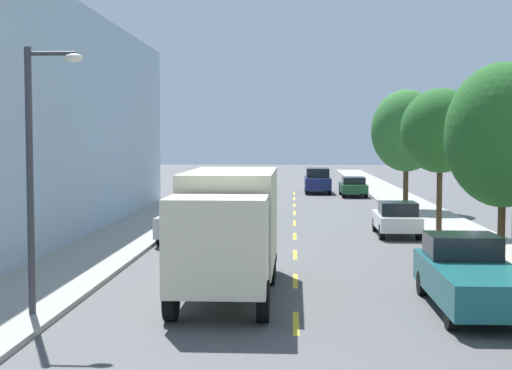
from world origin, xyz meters
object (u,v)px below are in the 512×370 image
at_px(parked_wagon_orange, 221,194).
at_px(parked_hatchback_white, 397,218).
at_px(parked_pickup_teal, 471,276).
at_px(parked_pickup_silver, 189,220).
at_px(street_tree_second, 503,135).
at_px(street_tree_third, 440,131).
at_px(street_tree_farthest, 406,131).
at_px(street_lamp, 37,159).
at_px(parked_sedan_charcoal, 239,181).
at_px(delivery_box_truck, 229,224).
at_px(parked_sedan_forest, 353,186).
at_px(moving_navy_sedan, 317,180).

bearing_deg(parked_wagon_orange, parked_hatchback_white, -55.39).
bearing_deg(parked_pickup_teal, parked_pickup_silver, 125.63).
xyz_separation_m(street_tree_second, parked_wagon_orange, (-10.86, 21.60, -3.49)).
relative_size(street_tree_third, street_tree_farthest, 0.91).
bearing_deg(street_lamp, street_tree_third, 53.03).
bearing_deg(parked_pickup_silver, parked_pickup_teal, -54.37).
distance_m(parked_wagon_orange, parked_pickup_teal, 28.02).
distance_m(parked_pickup_silver, parked_sedan_charcoal, 29.41).
xyz_separation_m(delivery_box_truck, parked_pickup_silver, (-2.58, 10.50, -1.05)).
bearing_deg(parked_pickup_teal, street_lamp, -171.37).
relative_size(parked_sedan_charcoal, parked_pickup_teal, 0.86).
bearing_deg(parked_pickup_silver, parked_wagon_orange, 90.29).
bearing_deg(parked_sedan_forest, parked_pickup_silver, -110.10).
height_order(street_tree_second, parked_pickup_teal, street_tree_second).
relative_size(street_tree_second, parked_wagon_orange, 1.35).
bearing_deg(street_tree_second, parked_pickup_silver, 146.78).
height_order(street_tree_farthest, parked_pickup_silver, street_tree_farthest).
distance_m(street_tree_third, parked_sedan_forest, 21.39).
relative_size(street_tree_third, parked_hatchback_white, 1.56).
bearing_deg(parked_pickup_silver, delivery_box_truck, -76.17).
bearing_deg(parked_pickup_teal, parked_hatchback_white, 89.56).
distance_m(parked_sedan_forest, parked_sedan_charcoal, 10.46).
distance_m(street_tree_second, delivery_box_truck, 9.21).
xyz_separation_m(delivery_box_truck, moving_navy_sedan, (3.60, 37.41, -0.89)).
height_order(delivery_box_truck, parked_pickup_silver, delivery_box_truck).
distance_m(street_lamp, parked_pickup_teal, 10.73).
xyz_separation_m(street_tree_second, street_lamp, (-12.33, -6.58, -0.57)).
distance_m(parked_hatchback_white, parked_pickup_teal, 13.81).
bearing_deg(parked_sedan_forest, parked_wagon_orange, -133.67).
bearing_deg(street_tree_farthest, parked_pickup_teal, -94.91).
height_order(street_tree_third, moving_navy_sedan, street_tree_third).
bearing_deg(parked_sedan_forest, street_lamp, -105.31).
xyz_separation_m(street_tree_third, parked_sedan_charcoal, (-10.87, 26.66, -3.79)).
height_order(delivery_box_truck, parked_sedan_forest, delivery_box_truck).
height_order(street_tree_second, parked_pickup_silver, street_tree_second).
relative_size(street_tree_farthest, parked_sedan_forest, 1.53).
bearing_deg(street_tree_second, street_tree_farthest, 90.00).
distance_m(street_lamp, parked_wagon_orange, 28.36).
distance_m(street_tree_second, street_tree_farthest, 19.62).
xyz_separation_m(street_lamp, parked_wagon_orange, (1.48, 28.17, -2.92)).
bearing_deg(street_tree_third, parked_wagon_orange, 132.65).
bearing_deg(street_lamp, street_tree_farthest, 64.79).
bearing_deg(street_tree_second, parked_wagon_orange, 116.69).
relative_size(street_tree_third, moving_navy_sedan, 1.31).
xyz_separation_m(parked_pickup_silver, parked_sedan_charcoal, (-0.09, 29.41, -0.08)).
distance_m(parked_wagon_orange, parked_sedan_charcoal, 14.87).
relative_size(street_tree_second, delivery_box_truck, 0.84).
relative_size(street_tree_third, parked_sedan_forest, 1.39).
xyz_separation_m(parked_hatchback_white, parked_pickup_teal, (-0.11, -13.81, 0.07)).
distance_m(street_tree_farthest, delivery_box_truck, 24.63).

